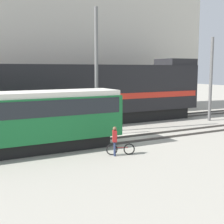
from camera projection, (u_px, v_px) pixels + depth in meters
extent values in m
plane|color=#9E998C|center=(119.00, 136.00, 21.80)|extent=(120.00, 120.00, 0.00)
cube|color=#47423D|center=(135.00, 141.00, 20.00)|extent=(60.00, 0.07, 0.14)
cube|color=#47423D|center=(124.00, 137.00, 21.26)|extent=(60.00, 0.07, 0.14)
cube|color=#47423D|center=(93.00, 125.00, 25.80)|extent=(60.00, 0.07, 0.14)
cube|color=#47423D|center=(86.00, 122.00, 27.06)|extent=(60.00, 0.07, 0.14)
cube|color=beige|center=(58.00, 41.00, 32.33)|extent=(33.03, 6.00, 15.13)
cube|color=black|center=(85.00, 119.00, 26.21)|extent=(20.13, 2.55, 1.00)
cube|color=black|center=(85.00, 89.00, 25.86)|extent=(21.88, 3.00, 4.02)
cube|color=red|center=(85.00, 96.00, 25.94)|extent=(21.45, 3.04, 0.50)
cube|color=black|center=(175.00, 62.00, 29.90)|extent=(3.00, 2.85, 0.60)
cube|color=black|center=(20.00, 147.00, 17.34)|extent=(10.24, 2.00, 0.70)
cube|color=#196B33|center=(19.00, 120.00, 17.13)|extent=(11.64, 2.50, 2.42)
cube|color=#1E2328|center=(19.00, 108.00, 17.04)|extent=(11.17, 2.54, 0.90)
cube|color=silver|center=(18.00, 95.00, 16.94)|extent=(11.40, 2.38, 0.30)
torus|color=black|center=(129.00, 149.00, 17.06)|extent=(0.60, 0.30, 0.62)
torus|color=black|center=(112.00, 150.00, 16.97)|extent=(0.60, 0.30, 0.62)
cylinder|color=#B21E1E|center=(121.00, 147.00, 17.00)|extent=(0.76, 0.34, 0.04)
cylinder|color=#B21E1E|center=(115.00, 147.00, 16.97)|extent=(0.03, 0.03, 0.28)
cylinder|color=#262626|center=(129.00, 143.00, 17.01)|extent=(0.19, 0.42, 0.02)
cylinder|color=#232D4C|center=(115.00, 148.00, 16.92)|extent=(0.11, 0.11, 0.79)
cylinder|color=#232D4C|center=(115.00, 149.00, 16.76)|extent=(0.11, 0.11, 0.79)
cube|color=maroon|center=(115.00, 136.00, 16.74)|extent=(0.34, 0.42, 0.61)
sphere|color=brown|center=(115.00, 129.00, 16.69)|extent=(0.21, 0.21, 0.21)
cylinder|color=#595959|center=(96.00, 71.00, 22.54)|extent=(0.26, 0.26, 9.02)
cylinder|color=#595959|center=(211.00, 80.00, 27.86)|extent=(0.27, 0.27, 7.45)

